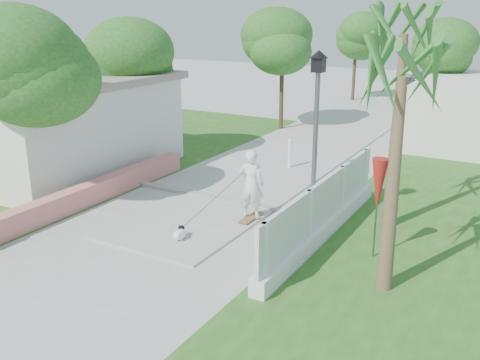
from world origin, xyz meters
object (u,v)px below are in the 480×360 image
Objects in this scene: skateboarder at (227,195)px; parked_car at (434,83)px; patio_umbrella at (379,186)px; dog at (180,234)px; street_lamp at (316,134)px; bollard at (290,153)px.

skateboarder reaches higher than parked_car.
dog is at bearing -161.00° from patio_umbrella.
street_lamp reaches higher than parked_car.
street_lamp is at bearing -158.91° from parked_car.
street_lamp is 1.93× the size of patio_umbrella.
patio_umbrella is 4.77m from dog.
bollard is at bearing -94.02° from skateboarder.
dog is 27.60m from parked_car.
bollard is 6.99m from dog.
patio_umbrella reaches higher than parked_car.
patio_umbrella reaches higher than dog.
bollard is at bearing 129.91° from patio_umbrella.
dog is (0.32, -6.98, -0.38)m from bollard.
street_lamp is at bearing 152.24° from patio_umbrella.
bollard is at bearing 69.11° from dog.
street_lamp is 5.56m from bollard.
street_lamp is 0.94× the size of parked_car.
dog is at bearing -164.20° from parked_car.
skateboarder is 26.18m from parked_car.
parked_car is at bearing 97.85° from patio_umbrella.
bollard is at bearing -165.56° from parked_car.
skateboarder is 1.62m from dog.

